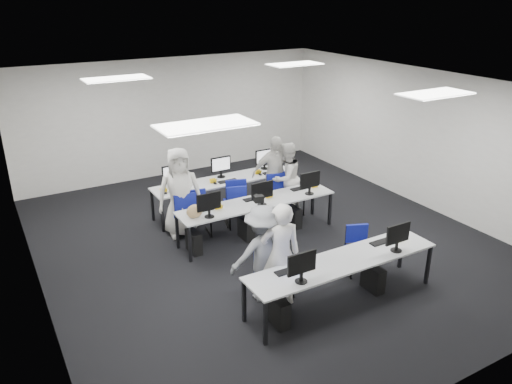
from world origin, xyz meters
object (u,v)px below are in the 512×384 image
chair_2 (199,221)px  student_1 (286,178)px  student_2 (180,192)px  desk_front (343,263)px  chair_0 (274,281)px  photographer (263,254)px  chair_4 (290,201)px  chair_6 (235,211)px  chair_1 (358,258)px  chair_7 (274,198)px  student_3 (275,174)px  desk_mid (257,204)px  chair_5 (183,220)px  chair_3 (238,212)px  student_0 (280,255)px

chair_2 → student_1: (2.08, 0.06, 0.51)m
student_2 → desk_front: bearing=-58.7°
chair_0 → photographer: bearing=127.4°
chair_0 → chair_4: chair_0 is taller
desk_front → chair_6: bearing=91.8°
desk_front → student_2: size_ratio=1.80×
chair_1 → student_2: (-2.07, 2.86, 0.63)m
chair_7 → student_3: bearing=-61.1°
desk_mid → student_3: student_3 is taller
chair_6 → student_3: 1.20m
desk_mid → photographer: (-1.00, -1.90, 0.10)m
desk_mid → chair_0: chair_0 is taller
desk_front → chair_5: size_ratio=3.51×
chair_3 → student_0: (-0.75, -2.78, 0.55)m
chair_0 → chair_6: size_ratio=1.06×
desk_mid → photographer: 2.15m
chair_6 → student_0: 3.02m
desk_front → student_3: 3.62m
photographer → chair_6: bearing=-99.0°
chair_5 → chair_0: bearing=-77.4°
chair_1 → chair_4: (0.34, 2.61, 0.03)m
chair_3 → desk_mid: bearing=-63.6°
chair_1 → chair_3: (-0.90, 2.68, 0.03)m
student_2 → chair_5: bearing=29.6°
chair_2 → student_1: bearing=12.1°
desk_front → student_3: size_ratio=1.90×
student_0 → student_3: 3.52m
desk_front → chair_0: 1.12m
chair_4 → student_3: (-0.20, 0.32, 0.55)m
desk_front → student_0: 0.97m
desk_front → student_1: size_ratio=2.05×
chair_0 → photographer: (-0.14, 0.10, 0.49)m
chair_0 → photographer: photographer is taller
student_2 → photographer: student_2 is taller
chair_7 → student_1: bearing=-31.8°
chair_4 → student_2: size_ratio=0.51×
desk_mid → chair_6: 0.84m
chair_3 → chair_1: bearing=-53.4°
chair_2 → chair_6: chair_6 is taller
desk_front → chair_3: chair_3 is taller
chair_0 → student_1: student_1 is taller
desk_mid → chair_7: size_ratio=3.50×
student_1 → student_2: size_ratio=0.88×
photographer → desk_mid: bearing=-108.0°
desk_mid → chair_6: bearing=98.3°
chair_0 → chair_1: 1.67m
chair_2 → chair_0: bearing=-77.1°
student_3 → chair_7: bearing=120.9°
desk_mid → student_0: student_0 is taller
chair_0 → chair_5: chair_0 is taller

